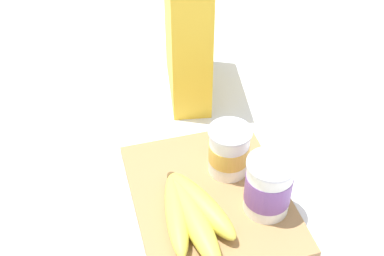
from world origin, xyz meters
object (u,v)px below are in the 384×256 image
object	(u,v)px
cutting_board	(210,197)
yogurt_cup_front	(229,151)
yogurt_cup_back	(268,186)
cereal_box	(187,25)
banana_bunch	(191,212)

from	to	relation	value
cutting_board	yogurt_cup_front	bearing A→B (deg)	135.29
yogurt_cup_back	cereal_box	bearing A→B (deg)	-175.34
cutting_board	banana_bunch	world-z (taller)	banana_bunch
yogurt_cup_front	cereal_box	bearing A→B (deg)	179.83
cereal_box	yogurt_cup_front	xyz separation A→B (m)	(0.26, -0.00, -0.09)
cutting_board	yogurt_cup_back	xyz separation A→B (m)	(0.05, 0.07, 0.05)
cutting_board	banana_bunch	size ratio (longest dim) A/B	1.51
yogurt_cup_back	banana_bunch	world-z (taller)	yogurt_cup_back
cereal_box	yogurt_cup_front	world-z (taller)	cereal_box
cutting_board	banana_bunch	distance (m)	0.06
yogurt_cup_front	yogurt_cup_back	distance (m)	0.10
cutting_board	yogurt_cup_back	world-z (taller)	yogurt_cup_back
cutting_board	yogurt_cup_back	size ratio (longest dim) A/B	3.08
cereal_box	banana_bunch	distance (m)	0.38
cereal_box	yogurt_cup_back	size ratio (longest dim) A/B	3.06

